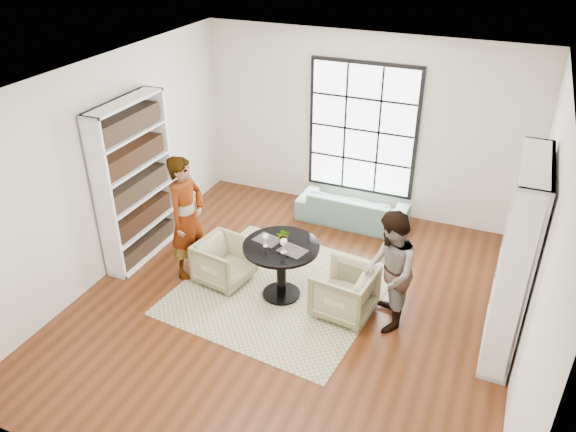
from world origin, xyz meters
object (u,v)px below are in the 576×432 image
at_px(armchair_right, 344,291).
at_px(wine_glass_left, 265,237).
at_px(armchair_left, 225,262).
at_px(flower_centerpiece, 284,236).
at_px(sofa, 352,208).
at_px(person_left, 187,218).
at_px(person_right, 389,272).
at_px(pedestal_table, 281,260).
at_px(wine_glass_right, 284,242).

relative_size(armchair_right, wine_glass_left, 3.97).
distance_m(armchair_left, flower_centerpiece, 1.05).
distance_m(sofa, person_left, 2.93).
relative_size(armchair_left, person_right, 0.44).
bearing_deg(person_left, armchair_right, -86.09).
relative_size(armchair_left, armchair_right, 0.95).
distance_m(armchair_right, person_left, 2.37).
relative_size(sofa, person_right, 1.14).
bearing_deg(pedestal_table, sofa, 82.99).
xyz_separation_m(person_left, wine_glass_right, (1.51, -0.15, 0.05)).
relative_size(person_left, person_right, 1.14).
bearing_deg(person_right, armchair_left, -109.20).
distance_m(person_right, wine_glass_right, 1.36).
bearing_deg(pedestal_table, person_right, -0.81).
relative_size(armchair_right, wine_glass_right, 3.53).
xyz_separation_m(armchair_left, wine_glass_left, (0.69, -0.10, 0.62)).
relative_size(wine_glass_right, flower_centerpiece, 1.01).
distance_m(pedestal_table, sofa, 2.34).
distance_m(pedestal_table, person_left, 1.45).
height_order(armchair_right, flower_centerpiece, flower_centerpiece).
height_order(person_left, wine_glass_right, person_left).
height_order(sofa, wine_glass_left, wine_glass_left).
bearing_deg(wine_glass_right, sofa, 85.60).
xyz_separation_m(person_right, flower_centerpiece, (-1.43, 0.10, 0.11)).
height_order(sofa, flower_centerpiece, flower_centerpiece).
height_order(pedestal_table, sofa, pedestal_table).
bearing_deg(sofa, flower_centerpiece, 84.16).
xyz_separation_m(pedestal_table, armchair_left, (-0.86, 0.00, -0.26)).
bearing_deg(sofa, person_right, 117.75).
height_order(person_left, flower_centerpiece, person_left).
distance_m(armchair_left, person_left, 0.80).
bearing_deg(person_right, wine_glass_left, -106.01).
distance_m(person_left, flower_centerpiece, 1.42).
height_order(person_left, person_right, person_left).
relative_size(pedestal_table, wine_glass_left, 5.45).
bearing_deg(wine_glass_right, wine_glass_left, 169.86).
distance_m(armchair_left, armchair_right, 1.75).
distance_m(pedestal_table, armchair_right, 0.92).
height_order(armchair_left, wine_glass_left, wine_glass_left).
relative_size(sofa, flower_centerpiece, 8.76).
xyz_separation_m(wine_glass_left, flower_centerpiece, (0.18, 0.17, -0.03)).
bearing_deg(wine_glass_left, flower_centerpiece, 42.89).
bearing_deg(pedestal_table, armchair_left, 179.67).
relative_size(sofa, armchair_left, 2.57).
xyz_separation_m(armchair_right, wine_glass_right, (-0.79, -0.12, 0.62)).
bearing_deg(wine_glass_left, armchair_right, 3.89).
relative_size(sofa, wine_glass_right, 8.66).
bearing_deg(person_right, pedestal_table, -109.39).
bearing_deg(armchair_right, armchair_left, -84.36).
xyz_separation_m(pedestal_table, wine_glass_right, (0.10, -0.14, 0.37)).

